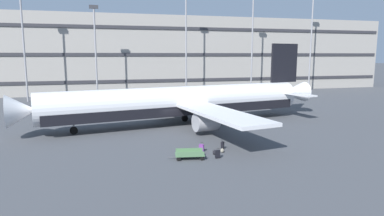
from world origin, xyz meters
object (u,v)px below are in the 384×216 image
(airliner, at_px, (183,102))
(baggage_cart, at_px, (190,154))
(suitcase_black, at_px, (223,145))
(backpack_teal, at_px, (222,151))
(suitcase_orange, at_px, (202,148))
(suitcase_scuffed, at_px, (218,154))
(backpack_upright, at_px, (214,153))

(airliner, height_order, baggage_cart, airliner)
(suitcase_black, height_order, backpack_teal, suitcase_black)
(suitcase_black, bearing_deg, suitcase_orange, -173.51)
(airliner, height_order, backpack_teal, airliner)
(suitcase_scuffed, height_order, backpack_upright, suitcase_scuffed)
(baggage_cart, bearing_deg, suitcase_scuffed, -11.12)
(suitcase_black, distance_m, backpack_upright, 2.01)
(suitcase_scuffed, bearing_deg, suitcase_black, 61.30)
(backpack_upright, bearing_deg, suitcase_orange, 126.18)
(backpack_upright, xyz_separation_m, baggage_cart, (-2.56, -0.63, 0.22))
(airliner, height_order, backpack_upright, airliner)
(suitcase_black, height_order, baggage_cart, suitcase_black)
(airliner, bearing_deg, backpack_teal, -87.72)
(suitcase_black, bearing_deg, backpack_upright, -132.01)
(backpack_teal, height_order, baggage_cart, baggage_cart)
(airliner, bearing_deg, baggage_cart, -101.05)
(backpack_teal, bearing_deg, backpack_upright, -153.89)
(suitcase_orange, height_order, baggage_cart, suitcase_orange)
(suitcase_orange, relative_size, backpack_teal, 1.96)
(airliner, height_order, suitcase_orange, airliner)
(backpack_upright, relative_size, baggage_cart, 0.14)
(suitcase_orange, height_order, suitcase_black, suitcase_black)
(airliner, relative_size, suitcase_scuffed, 45.32)
(suitcase_black, xyz_separation_m, baggage_cart, (-3.90, -2.12, 0.01))
(airliner, height_order, suitcase_scuffed, airliner)
(suitcase_orange, bearing_deg, baggage_cart, -131.68)
(baggage_cart, bearing_deg, airliner, 78.95)
(suitcase_scuffed, bearing_deg, backpack_upright, 85.52)
(backpack_upright, bearing_deg, baggage_cart, -166.10)
(suitcase_scuffed, bearing_deg, backpack_teal, 57.23)
(suitcase_scuffed, xyz_separation_m, baggage_cart, (-2.48, 0.49, 0.02))
(suitcase_scuffed, bearing_deg, baggage_cart, 168.88)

